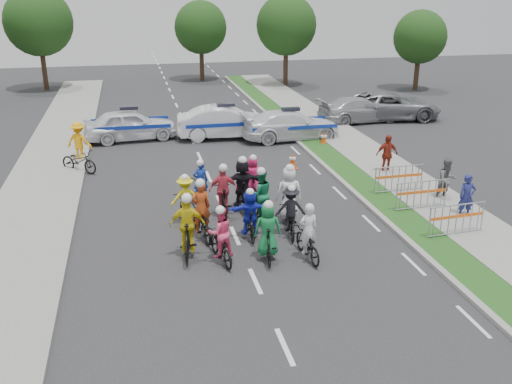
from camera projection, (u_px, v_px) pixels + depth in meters
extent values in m
plane|color=#28282B|center=(255.00, 281.00, 15.24)|extent=(90.00, 90.00, 0.00)
cube|color=gray|center=(362.00, 200.00, 20.84)|extent=(0.20, 60.00, 0.12)
cube|color=#274C18|center=(380.00, 198.00, 20.99)|extent=(1.20, 60.00, 0.11)
cube|color=gray|center=(424.00, 194.00, 21.35)|extent=(2.40, 60.00, 0.13)
cube|color=gray|center=(27.00, 227.00, 18.49)|extent=(3.00, 60.00, 0.13)
imported|color=black|center=(307.00, 244.00, 16.39)|extent=(0.73, 1.74, 0.89)
imported|color=white|center=(308.00, 229.00, 16.18)|extent=(0.57, 0.40, 1.49)
sphere|color=white|center=(310.00, 208.00, 15.90)|extent=(0.26, 0.26, 0.26)
imported|color=black|center=(267.00, 242.00, 16.32)|extent=(0.72, 1.80, 1.05)
imported|color=#15783B|center=(268.00, 229.00, 16.12)|extent=(0.83, 0.60, 1.58)
sphere|color=white|center=(268.00, 205.00, 15.83)|extent=(0.27, 0.27, 0.27)
imported|color=black|center=(220.00, 247.00, 16.21)|extent=(0.90, 1.79, 0.90)
imported|color=#FF467A|center=(220.00, 232.00, 16.00)|extent=(0.82, 0.69, 1.49)
sphere|color=white|center=(220.00, 210.00, 15.72)|extent=(0.26, 0.26, 0.26)
imported|color=black|center=(188.00, 238.00, 16.45)|extent=(0.86, 1.97, 1.14)
imported|color=yellow|center=(188.00, 224.00, 16.25)|extent=(1.06, 0.59, 1.72)
sphere|color=white|center=(187.00, 198.00, 15.92)|extent=(0.30, 0.30, 0.30)
imported|color=black|center=(290.00, 222.00, 17.93)|extent=(0.82, 1.74, 0.88)
imported|color=black|center=(291.00, 208.00, 17.72)|extent=(1.01, 0.68, 1.46)
sphere|color=white|center=(292.00, 189.00, 17.45)|extent=(0.25, 0.25, 0.25)
imported|color=black|center=(250.00, 223.00, 17.72)|extent=(0.49, 1.60, 0.96)
imported|color=#1A29C9|center=(250.00, 211.00, 17.53)|extent=(1.34, 0.46, 1.44)
sphere|color=white|center=(250.00, 192.00, 17.26)|extent=(0.25, 0.25, 0.25)
imported|color=black|center=(201.00, 222.00, 17.76)|extent=(0.93, 2.00, 1.01)
imported|color=#B24016|center=(201.00, 207.00, 17.53)|extent=(0.66, 0.48, 1.68)
sphere|color=white|center=(200.00, 183.00, 17.21)|extent=(0.29, 0.29, 0.29)
imported|color=black|center=(288.00, 205.00, 18.87)|extent=(0.68, 1.98, 1.17)
imported|color=white|center=(289.00, 192.00, 18.66)|extent=(0.89, 0.62, 1.76)
sphere|color=white|center=(290.00, 169.00, 18.33)|extent=(0.30, 0.30, 0.30)
imported|color=black|center=(260.00, 208.00, 18.90)|extent=(0.76, 1.93, 1.00)
imported|color=#167C4D|center=(261.00, 194.00, 18.68)|extent=(0.84, 0.67, 1.66)
sphere|color=white|center=(261.00, 171.00, 18.36)|extent=(0.29, 0.29, 0.29)
imported|color=black|center=(223.00, 201.00, 19.31)|extent=(0.60, 1.84, 1.10)
imported|color=#D93C53|center=(223.00, 189.00, 19.10)|extent=(0.98, 0.45, 1.64)
sphere|color=white|center=(223.00, 168.00, 18.79)|extent=(0.28, 0.28, 0.28)
imported|color=black|center=(186.00, 211.00, 18.79)|extent=(0.81, 1.78, 0.90)
imported|color=yellow|center=(185.00, 197.00, 18.58)|extent=(1.03, 0.68, 1.50)
sphere|color=white|center=(185.00, 178.00, 18.30)|extent=(0.26, 0.26, 0.26)
imported|color=black|center=(242.00, 195.00, 19.87)|extent=(0.60, 1.92, 1.14)
imported|color=black|center=(242.00, 182.00, 19.67)|extent=(1.60, 0.56, 1.71)
sphere|color=white|center=(243.00, 160.00, 19.34)|extent=(0.30, 0.30, 0.30)
imported|color=black|center=(201.00, 193.00, 20.39)|extent=(0.75, 1.74, 0.89)
imported|color=#1535A4|center=(201.00, 181.00, 20.18)|extent=(0.57, 0.40, 1.48)
sphere|color=white|center=(200.00, 163.00, 19.90)|extent=(0.26, 0.26, 0.26)
imported|color=black|center=(253.00, 187.00, 20.86)|extent=(0.51, 1.67, 1.00)
imported|color=#E31C5A|center=(253.00, 176.00, 20.66)|extent=(0.74, 0.49, 1.50)
sphere|color=white|center=(253.00, 158.00, 20.38)|extent=(0.26, 0.26, 0.26)
imported|color=white|center=(130.00, 125.00, 28.77)|extent=(4.80, 2.40, 1.57)
imported|color=white|center=(226.00, 122.00, 29.15)|extent=(5.07, 2.07, 1.64)
imported|color=white|center=(290.00, 125.00, 28.93)|extent=(5.21, 2.40, 1.48)
imported|color=#A4A3A8|center=(359.00, 110.00, 32.60)|extent=(5.04, 2.49, 1.41)
imported|color=slate|center=(390.00, 106.00, 33.21)|extent=(6.07, 3.41, 1.60)
imported|color=navy|center=(467.00, 196.00, 19.15)|extent=(0.61, 0.46, 1.52)
imported|color=#58595D|center=(447.00, 180.00, 20.65)|extent=(0.83, 0.68, 1.61)
imported|color=maroon|center=(387.00, 154.00, 23.62)|extent=(0.99, 0.46, 1.66)
imported|color=#FFAA0D|center=(79.00, 141.00, 25.38)|extent=(1.30, 1.04, 1.76)
cube|color=#F24C0C|center=(292.00, 168.00, 24.55)|extent=(0.40, 0.40, 0.03)
cone|color=#F24C0C|center=(292.00, 161.00, 24.44)|extent=(0.36, 0.36, 0.70)
cylinder|color=silver|center=(293.00, 158.00, 24.40)|extent=(0.29, 0.29, 0.08)
cube|color=#F24C0C|center=(323.00, 145.00, 28.09)|extent=(0.40, 0.40, 0.03)
cone|color=#F24C0C|center=(324.00, 138.00, 27.97)|extent=(0.36, 0.36, 0.70)
cylinder|color=silver|center=(324.00, 136.00, 27.94)|extent=(0.29, 0.29, 0.08)
imported|color=black|center=(79.00, 161.00, 23.92)|extent=(1.83, 1.67, 0.97)
cylinder|color=#382619|center=(286.00, 64.00, 44.02)|extent=(0.36, 0.36, 3.25)
sphere|color=#1C3C13|center=(286.00, 25.00, 43.01)|extent=(4.55, 4.55, 4.55)
cylinder|color=#382619|center=(417.00, 71.00, 42.26)|extent=(0.36, 0.36, 2.75)
sphere|color=#1C3C13|center=(420.00, 37.00, 41.41)|extent=(3.85, 3.85, 3.85)
cylinder|color=#382619|center=(44.00, 66.00, 42.15)|extent=(0.36, 0.36, 3.50)
sphere|color=#1C3C13|center=(38.00, 22.00, 41.07)|extent=(4.90, 4.90, 4.90)
cylinder|color=#382619|center=(202.00, 62.00, 46.51)|extent=(0.36, 0.36, 3.00)
sphere|color=#1C3C13|center=(201.00, 27.00, 45.58)|extent=(4.20, 4.20, 4.20)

